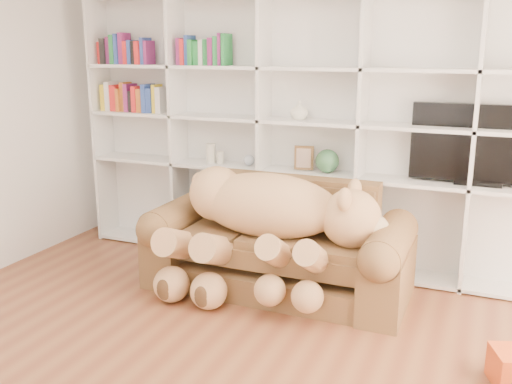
% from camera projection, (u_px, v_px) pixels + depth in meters
% --- Properties ---
extents(wall_back, '(5.00, 0.02, 2.70)m').
position_uv_depth(wall_back, '(318.00, 114.00, 5.06)').
color(wall_back, white).
rests_on(wall_back, floor).
extents(bookshelf, '(4.43, 0.35, 2.40)m').
position_uv_depth(bookshelf, '(288.00, 119.00, 5.04)').
color(bookshelf, white).
rests_on(bookshelf, floor).
extents(sofa, '(2.08, 0.90, 0.87)m').
position_uv_depth(sofa, '(279.00, 250.00, 4.62)').
color(sofa, brown).
rests_on(sofa, floor).
extents(teddy_bear, '(1.71, 0.90, 0.99)m').
position_uv_depth(teddy_bear, '(265.00, 220.00, 4.41)').
color(teddy_bear, tan).
rests_on(teddy_bear, sofa).
extents(throw_pillow, '(0.40, 0.27, 0.39)m').
position_uv_depth(throw_pillow, '(239.00, 204.00, 4.84)').
color(throw_pillow, '#580F13').
rests_on(throw_pillow, sofa).
extents(tv, '(1.08, 0.18, 0.64)m').
position_uv_depth(tv, '(482.00, 145.00, 4.46)').
color(tv, black).
rests_on(tv, bookshelf).
extents(picture_frame, '(0.17, 0.06, 0.21)m').
position_uv_depth(picture_frame, '(304.00, 158.00, 5.00)').
color(picture_frame, '#553A1D').
rests_on(picture_frame, bookshelf).
extents(green_vase, '(0.21, 0.21, 0.21)m').
position_uv_depth(green_vase, '(327.00, 161.00, 4.93)').
color(green_vase, '#2F5B39').
rests_on(green_vase, bookshelf).
extents(figurine_tall, '(0.11, 0.11, 0.18)m').
position_uv_depth(figurine_tall, '(211.00, 153.00, 5.35)').
color(figurine_tall, beige).
rests_on(figurine_tall, bookshelf).
extents(figurine_short, '(0.09, 0.09, 0.12)m').
position_uv_depth(figurine_short, '(220.00, 157.00, 5.32)').
color(figurine_short, beige).
rests_on(figurine_short, bookshelf).
extents(snow_globe, '(0.10, 0.10, 0.10)m').
position_uv_depth(snow_globe, '(249.00, 160.00, 5.22)').
color(snow_globe, silver).
rests_on(snow_globe, bookshelf).
extents(shelf_vase, '(0.17, 0.17, 0.16)m').
position_uv_depth(shelf_vase, '(299.00, 110.00, 4.92)').
color(shelf_vase, silver).
rests_on(shelf_vase, bookshelf).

